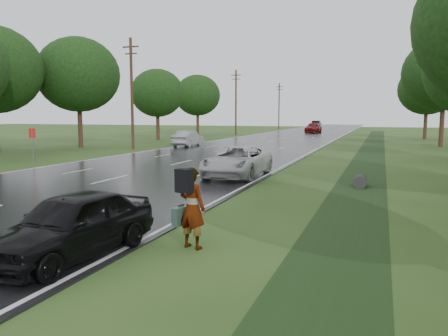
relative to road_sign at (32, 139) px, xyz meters
name	(u,v)px	position (x,y,z in m)	size (l,w,h in m)	color
road	(279,139)	(8.50, 33.00, -1.62)	(14.00, 180.00, 0.04)	black
edge_stripe_east	(334,140)	(15.25, 33.00, -1.60)	(0.12, 180.00, 0.01)	silver
edge_stripe_west	(230,138)	(1.75, 33.00, -1.60)	(0.12, 180.00, 0.01)	silver
center_line	(279,139)	(8.50, 33.00, -1.60)	(0.12, 180.00, 0.01)	silver
drainage_ditch	(367,165)	(20.00, 6.71, -1.61)	(2.20, 120.00, 0.56)	black
road_sign	(32,139)	(0.00, 0.00, 0.00)	(0.50, 0.06, 2.30)	slate
utility_pole_mid	(132,92)	(-0.70, 13.00, 3.55)	(1.60, 0.26, 10.00)	#3D2719
utility_pole_far	(236,101)	(-0.70, 43.00, 3.55)	(1.60, 0.26, 10.00)	#3D2719
utility_pole_distant	(279,105)	(-0.70, 73.00, 3.55)	(1.60, 0.26, 10.00)	#3D2719
tree_east_d	(445,73)	(26.30, 26.00, 5.51)	(8.00, 8.00, 10.76)	#3D2719
tree_east_f	(427,89)	(26.00, 40.00, 4.73)	(7.20, 7.20, 9.62)	#3D2719
tree_west_c	(78,75)	(-6.50, 13.00, 5.27)	(7.80, 7.80, 10.43)	#3D2719
tree_west_d	(157,93)	(-5.70, 27.00, 4.18)	(6.60, 6.60, 8.80)	#3D2719
tree_west_f	(198,95)	(-6.30, 41.00, 4.49)	(7.00, 7.00, 9.29)	#3D2719
pedestrian	(191,207)	(16.65, -12.61, -0.64)	(0.93, 0.92, 1.94)	#A5998C
white_pickup	(237,161)	(13.94, -0.88, -0.84)	(2.53, 5.48, 1.52)	silver
dark_sedan	(72,224)	(14.50, -14.19, -0.87)	(1.72, 4.28, 1.46)	black
silver_sedan	(188,139)	(2.70, 17.60, -0.84)	(1.62, 4.65, 1.53)	#92959A
far_car_red	(313,128)	(9.50, 55.26, -0.76)	(2.37, 5.82, 1.69)	#670B0D
far_car_dark	(316,124)	(6.01, 83.72, -0.74)	(1.83, 5.23, 1.72)	black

